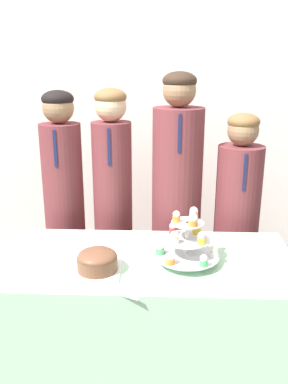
{
  "coord_description": "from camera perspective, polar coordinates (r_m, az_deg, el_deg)",
  "views": [
    {
      "loc": [
        0.1,
        -1.5,
        1.7
      ],
      "look_at": [
        0.02,
        0.39,
        1.1
      ],
      "focal_mm": 38.0,
      "sensor_mm": 36.0,
      "label": 1
    }
  ],
  "objects": [
    {
      "name": "student_3",
      "position": [
        2.72,
        12.77,
        -4.87
      ],
      "size": [
        0.29,
        0.29,
        1.42
      ],
      "color": "brown",
      "rests_on": "ground_plane"
    },
    {
      "name": "round_cake",
      "position": [
        1.94,
        -6.58,
        -9.58
      ],
      "size": [
        0.22,
        0.22,
        0.11
      ],
      "color": "white",
      "rests_on": "table"
    },
    {
      "name": "wall_back",
      "position": [
        3.26,
        0.69,
        11.47
      ],
      "size": [
        9.0,
        0.06,
        2.7
      ],
      "color": "silver",
      "rests_on": "ground_plane"
    },
    {
      "name": "student_0",
      "position": [
        2.72,
        -11.06,
        -2.94
      ],
      "size": [
        0.26,
        0.26,
        1.55
      ],
      "color": "brown",
      "rests_on": "ground_plane"
    },
    {
      "name": "student_2",
      "position": [
        2.64,
        4.56,
        -2.59
      ],
      "size": [
        0.32,
        0.32,
        1.66
      ],
      "color": "brown",
      "rests_on": "ground_plane"
    },
    {
      "name": "table",
      "position": [
        2.27,
        -0.55,
        -17.82
      ],
      "size": [
        1.57,
        0.71,
        0.76
      ],
      "color": "#A8DBB2",
      "rests_on": "ground_plane"
    },
    {
      "name": "cake_knife",
      "position": [
        1.84,
        -6.64,
        -13.14
      ],
      "size": [
        0.29,
        0.15,
        0.01
      ],
      "rotation": [
        0.0,
        0.0,
        -0.45
      ],
      "color": "silver",
      "rests_on": "table"
    },
    {
      "name": "cupcake_stand",
      "position": [
        1.99,
        6.01,
        -6.82
      ],
      "size": [
        0.32,
        0.32,
        0.28
      ],
      "color": "silver",
      "rests_on": "table"
    },
    {
      "name": "student_1",
      "position": [
        2.66,
        -4.35,
        -2.84
      ],
      "size": [
        0.25,
        0.25,
        1.56
      ],
      "color": "brown",
      "rests_on": "ground_plane"
    }
  ]
}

